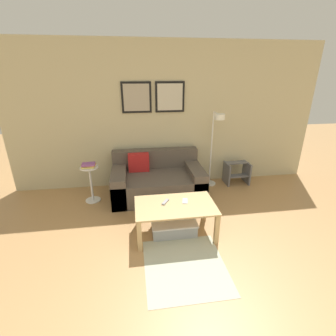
# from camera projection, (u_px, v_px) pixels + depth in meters

# --- Properties ---
(wall_back) EXTENTS (5.60, 0.09, 2.55)m
(wall_back) POSITION_uv_depth(u_px,v_px,m) (167.00, 117.00, 4.38)
(wall_back) COLOR #C6BC93
(wall_back) RESTS_ON ground_plane
(area_rug) EXTENTS (0.90, 0.98, 0.01)m
(area_rug) POSITION_uv_depth(u_px,v_px,m) (185.00, 266.00, 2.74)
(area_rug) COLOR #B2B79E
(area_rug) RESTS_ON ground_plane
(couch) EXTENTS (1.54, 0.96, 0.73)m
(couch) POSITION_uv_depth(u_px,v_px,m) (157.00, 181.00, 4.27)
(couch) COLOR brown
(couch) RESTS_ON ground_plane
(coffee_table) EXTENTS (1.04, 0.63, 0.44)m
(coffee_table) POSITION_uv_depth(u_px,v_px,m) (175.00, 210.00, 3.16)
(coffee_table) COLOR tan
(coffee_table) RESTS_ON ground_plane
(storage_bin) EXTENTS (0.61, 0.38, 0.18)m
(storage_bin) POSITION_uv_depth(u_px,v_px,m) (174.00, 226.00, 3.29)
(storage_bin) COLOR #9EA3A8
(storage_bin) RESTS_ON ground_plane
(floor_lamp) EXTENTS (0.25, 0.52, 1.40)m
(floor_lamp) POSITION_uv_depth(u_px,v_px,m) (215.00, 142.00, 4.28)
(floor_lamp) COLOR white
(floor_lamp) RESTS_ON ground_plane
(side_table) EXTENTS (0.29, 0.29, 0.61)m
(side_table) POSITION_uv_depth(u_px,v_px,m) (91.00, 181.00, 4.00)
(side_table) COLOR white
(side_table) RESTS_ON ground_plane
(book_stack) EXTENTS (0.22, 0.18, 0.07)m
(book_stack) POSITION_uv_depth(u_px,v_px,m) (88.00, 165.00, 3.88)
(book_stack) COLOR #D8C666
(book_stack) RESTS_ON side_table
(remote_control) EXTENTS (0.11, 0.15, 0.02)m
(remote_control) POSITION_uv_depth(u_px,v_px,m) (165.00, 202.00, 3.19)
(remote_control) COLOR #99999E
(remote_control) RESTS_ON coffee_table
(cell_phone) EXTENTS (0.09, 0.15, 0.01)m
(cell_phone) POSITION_uv_depth(u_px,v_px,m) (185.00, 201.00, 3.22)
(cell_phone) COLOR silver
(cell_phone) RESTS_ON coffee_table
(step_stool) EXTENTS (0.44, 0.34, 0.41)m
(step_stool) POSITION_uv_depth(u_px,v_px,m) (237.00, 172.00, 4.71)
(step_stool) COLOR slate
(step_stool) RESTS_ON ground_plane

